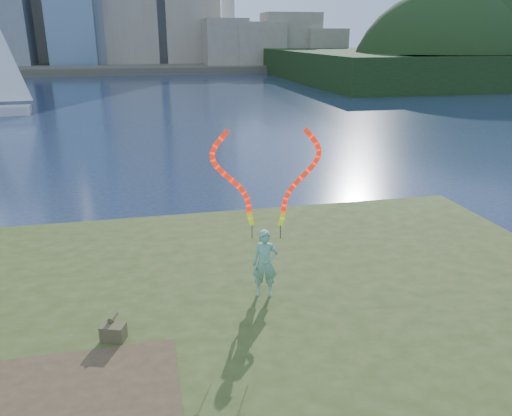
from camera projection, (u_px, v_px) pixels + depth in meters
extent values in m
plane|color=#1B2944|center=(198.00, 324.00, 11.06)|extent=(320.00, 320.00, 0.00)
cube|color=#354318|center=(214.00, 393.00, 8.71)|extent=(20.00, 18.00, 0.30)
cube|color=#354318|center=(211.00, 370.00, 8.90)|extent=(17.00, 15.00, 0.30)
cube|color=#354318|center=(209.00, 352.00, 9.00)|extent=(14.00, 12.00, 0.30)
cube|color=#47331E|center=(72.00, 410.00, 7.39)|extent=(3.20, 3.00, 0.02)
cube|color=#474334|center=(145.00, 65.00, 98.49)|extent=(320.00, 40.00, 1.20)
cube|color=black|center=(510.00, 63.00, 77.06)|extent=(70.00, 42.00, 4.00)
imported|color=#137843|center=(265.00, 263.00, 10.46)|extent=(0.61, 0.48, 1.47)
cylinder|color=black|center=(252.00, 232.00, 10.34)|extent=(0.02, 0.02, 0.30)
cylinder|color=black|center=(280.00, 232.00, 10.32)|extent=(0.02, 0.02, 0.30)
cube|color=#464325|center=(113.00, 332.00, 9.06)|extent=(0.49, 0.41, 0.30)
cylinder|color=#464325|center=(113.00, 317.00, 9.18)|extent=(0.19, 0.30, 0.10)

